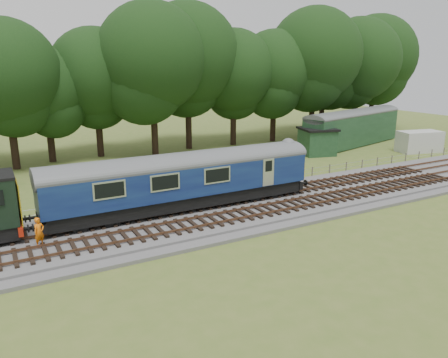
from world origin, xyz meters
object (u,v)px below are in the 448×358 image
dmu_railcar (183,176)px  caravan (419,142)px  worker (39,232)px  parked_coach (353,126)px

dmu_railcar → caravan: bearing=11.2°
dmu_railcar → worker: (-9.19, -2.01, -1.44)m
dmu_railcar → parked_coach: (27.76, 12.61, -0.22)m
parked_coach → caravan: parked_coach is taller
worker → parked_coach: size_ratio=0.10×
dmu_railcar → caravan: (31.60, 6.24, -1.44)m
worker → caravan: bearing=-18.1°
worker → caravan: 41.62m
dmu_railcar → caravan: 32.25m
worker → parked_coach: 39.75m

